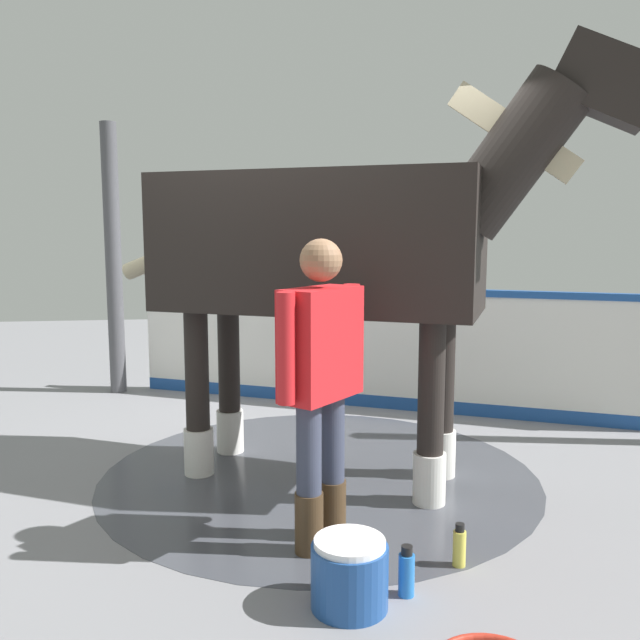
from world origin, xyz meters
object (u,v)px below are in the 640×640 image
object	(u,v)px
handler	(321,374)
bottle_shampoo	(459,547)
wash_bucket	(350,574)
horse	(339,247)
bottle_spray	(406,573)

from	to	relation	value
handler	bottle_shampoo	bearing A→B (deg)	-162.45
wash_bucket	bottle_shampoo	size ratio (longest dim) A/B	1.56
horse	bottle_spray	world-z (taller)	horse
bottle_shampoo	bottle_spray	distance (m)	0.40
handler	bottle_spray	distance (m)	1.03
horse	handler	xyz separation A→B (m)	(-0.24, -0.95, -0.62)
horse	wash_bucket	distance (m)	2.09
horse	handler	world-z (taller)	horse
handler	horse	bearing A→B (deg)	-61.00
bottle_shampoo	bottle_spray	world-z (taller)	bottle_spray
wash_bucket	bottle_spray	xyz separation A→B (m)	(0.27, 0.06, -0.05)
handler	wash_bucket	distance (m)	0.98
horse	wash_bucket	xyz separation A→B (m)	(-0.19, -1.55, -1.39)
horse	bottle_spray	bearing A→B (deg)	-61.15
bottle_shampoo	bottle_spray	bearing A→B (deg)	-145.49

